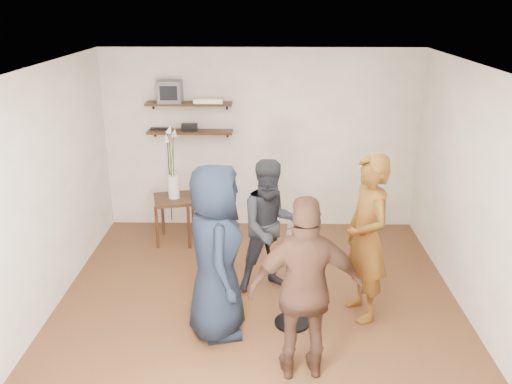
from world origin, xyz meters
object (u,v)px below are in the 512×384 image
Objects in this scene: drinks_table at (293,276)px; person_plaid at (367,238)px; radio at (189,127)px; side_table at (175,205)px; person_navy at (216,252)px; crt_monitor at (170,91)px; person_dark at (271,226)px; person_brown at (306,290)px; dvd_deck at (209,100)px.

person_plaid reaches higher than drinks_table.
radio reaches higher than drinks_table.
person_plaid is (0.76, 0.21, 0.33)m from drinks_table.
person_navy is (0.77, -2.17, 0.35)m from side_table.
crt_monitor reaches higher than person_plaid.
crt_monitor is 3.35m from drinks_table.
radio is 2.83m from person_navy.
person_brown is at bearing -95.70° from person_dark.
person_dark is at bearing 106.44° from drinks_table.
person_brown is at bearing -60.07° from side_table.
radio is 0.14× the size of person_dark.
person_dark is at bearing -64.32° from dvd_deck.
crt_monitor is 0.18× the size of person_navy.
person_dark is at bearing -42.21° from person_navy.
person_brown reaches higher than drinks_table.
crt_monitor is 1.57m from side_table.
crt_monitor is 0.18× the size of person_plaid.
side_table is at bearing -143.44° from person_plaid.
person_navy is (0.84, -2.70, -1.12)m from crt_monitor.
drinks_table is 0.49× the size of person_plaid.
radio is 1.12m from side_table.
person_plaid is 1.14× the size of person_dark.
side_table is (-0.17, -0.53, -0.97)m from radio.
person_plaid is (1.84, -2.34, -1.00)m from dvd_deck.
person_navy is at bearing -70.39° from side_table.
dvd_deck is 0.61× the size of side_table.
drinks_table is (1.37, -2.55, -0.95)m from radio.
drinks_table is 0.85m from person_plaid.
person_brown is at bearing -50.09° from person_plaid.
crt_monitor is at bearing 97.50° from side_table.
drinks_table is 0.85m from person_navy.
person_plaid reaches higher than side_table.
person_dark is 0.88× the size of person_navy.
crt_monitor reaches higher than radio.
radio is at bearing 1.64° from person_navy.
person_navy is at bearing -169.14° from drinks_table.
person_navy is (0.60, -2.70, -0.62)m from radio.
dvd_deck reaches higher than radio.
radio is (0.24, 0.00, -0.50)m from crt_monitor.
radio is at bearing 106.12° from person_dark.
person_plaid is at bearing -45.61° from person_dark.
dvd_deck reaches higher than person_plaid.
crt_monitor is at bearing 122.32° from drinks_table.
dvd_deck reaches higher than person_navy.
person_plaid reaches higher than radio.
person_dark is (1.15, -1.80, -0.73)m from radio.
dvd_deck is 2.28m from person_dark.
person_plaid is 1.13m from person_dark.
person_dark is (1.32, -1.26, 0.24)m from side_table.
crt_monitor reaches higher than person_brown.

